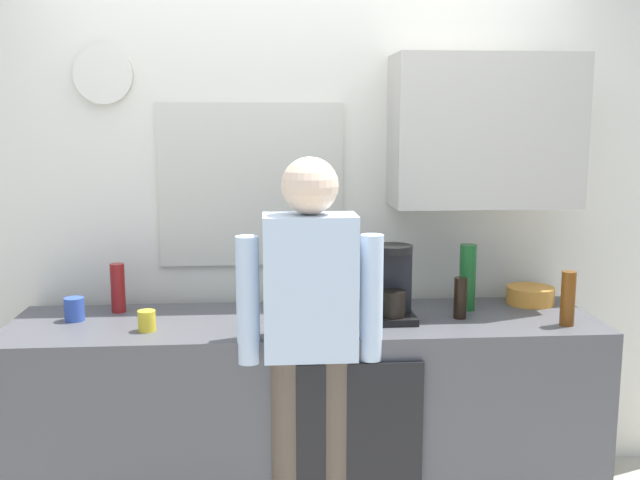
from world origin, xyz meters
TOP-DOWN VIEW (x-y plane):
  - kitchen_counter at (0.00, 0.30)m, footprint 2.53×0.64m
  - dishwasher_panel at (0.17, -0.03)m, footprint 0.56×0.02m
  - back_wall_assembly at (0.11, 0.70)m, footprint 4.13×0.42m
  - coffee_maker at (0.36, 0.27)m, footprint 0.20×0.20m
  - bottle_dark_sauce at (0.67, 0.27)m, footprint 0.06×0.06m
  - bottle_olive_oil at (0.10, 0.46)m, footprint 0.06×0.06m
  - bottle_amber_beer at (1.09, 0.13)m, footprint 0.06×0.06m
  - bottle_red_vinegar at (-0.83, 0.49)m, footprint 0.06×0.06m
  - bottle_green_wine at (0.74, 0.40)m, footprint 0.07×0.07m
  - bottle_clear_soda at (0.05, 0.14)m, footprint 0.09×0.09m
  - cup_yellow_cup at (-0.66, 0.18)m, footprint 0.07×0.07m
  - cup_blue_mug at (-0.99, 0.36)m, footprint 0.08×0.08m
  - mixing_bowl at (1.07, 0.49)m, footprint 0.22×0.22m
  - person_at_sink at (0.00, 0.00)m, footprint 0.57×0.22m

SIDE VIEW (x-z plane):
  - dishwasher_panel at x=0.17m, z-range 0.00..0.80m
  - kitchen_counter at x=0.00m, z-range 0.00..0.88m
  - mixing_bowl at x=1.07m, z-range 0.88..0.96m
  - cup_yellow_cup at x=-0.66m, z-range 0.88..0.97m
  - cup_blue_mug at x=-0.99m, z-range 0.88..0.98m
  - person_at_sink at x=0.00m, z-range 0.15..1.75m
  - bottle_dark_sauce at x=0.67m, z-range 0.88..1.06m
  - bottle_red_vinegar at x=-0.83m, z-range 0.88..1.10m
  - bottle_amber_beer at x=1.09m, z-range 0.88..1.11m
  - bottle_olive_oil at x=0.10m, z-range 0.88..1.13m
  - bottle_clear_soda at x=0.05m, z-range 0.88..1.16m
  - coffee_maker at x=0.36m, z-range 0.87..1.20m
  - bottle_green_wine at x=0.74m, z-range 0.88..1.18m
  - back_wall_assembly at x=0.11m, z-range 0.06..2.66m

